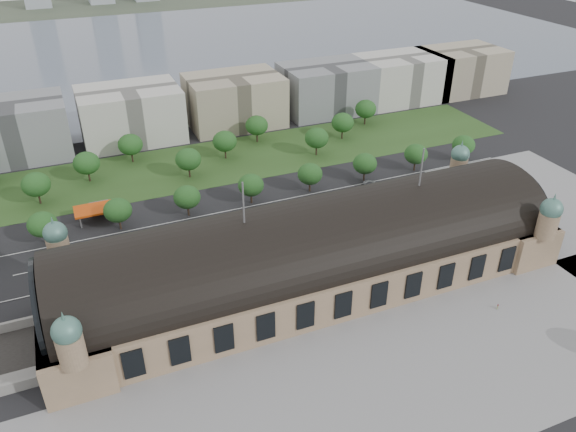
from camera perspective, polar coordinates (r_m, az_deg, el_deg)
name	(u,v)px	position (r m, az deg, el deg)	size (l,w,h in m)	color
ground	(311,282)	(169.52, 2.33, -6.70)	(900.00, 900.00, 0.00)	black
station	(311,254)	(163.52, 2.40, -3.83)	(150.00, 48.40, 44.30)	#9F8162
plaza_south	(424,373)	(145.70, 13.62, -15.28)	(190.00, 48.00, 0.12)	gray
plaza_east	(569,215)	(226.75, 26.68, 0.11)	(56.00, 100.00, 0.12)	gray
road_slab	(211,233)	(193.63, -7.82, -1.76)	(260.00, 26.00, 0.10)	black
grass_belt	(186,167)	(241.88, -10.28, 4.92)	(300.00, 45.00, 0.10)	#2B4A1D
petrol_station	(98,209)	(211.89, -18.76, 0.73)	(14.00, 13.00, 5.05)	#CD430C
lake	(138,51)	(436.03, -15.01, 15.91)	(700.00, 320.00, 0.08)	slate
far_shore	(103,4)	(630.90, -18.26, 19.73)	(700.00, 120.00, 0.14)	#44513D
office_2	(13,130)	(271.17, -26.16, 7.85)	(45.00, 32.00, 24.00)	gray
office_3	(131,114)	(271.83, -15.67, 9.92)	(45.00, 32.00, 24.00)	beige
office_4	(234,100)	(281.51, -5.46, 11.61)	(45.00, 32.00, 24.00)	tan
office_5	(326,88)	(299.35, 3.90, 12.83)	(45.00, 32.00, 24.00)	gray
office_6	(400,78)	(321.26, 11.33, 13.56)	(45.00, 32.00, 24.00)	beige
office_7	(460,70)	(344.52, 17.09, 13.97)	(45.00, 32.00, 24.00)	tan
tree_row_2	(42,224)	(199.35, -23.68, -0.79)	(9.60, 9.60, 11.52)	#2D2116
tree_row_3	(118,210)	(199.18, -16.91, 0.56)	(9.60, 9.60, 11.52)	#2D2116
tree_row_4	(187,197)	(201.88, -10.23, 1.89)	(9.60, 9.60, 11.52)	#2D2116
tree_row_5	(251,185)	(207.34, -3.79, 3.15)	(9.60, 9.60, 11.52)	#2D2116
tree_row_6	(310,174)	(215.36, 2.25, 4.29)	(9.60, 9.60, 11.52)	#2D2116
tree_row_7	(365,164)	(225.65, 7.82, 5.29)	(9.60, 9.60, 11.52)	#2D2116
tree_row_8	(416,154)	(237.93, 12.87, 6.16)	(9.60, 9.60, 11.52)	#2D2116
tree_row_9	(464,145)	(251.90, 17.41, 6.90)	(9.60, 9.60, 11.52)	#2D2116
tree_belt_3	(36,184)	(225.91, -24.24, 2.95)	(10.40, 10.40, 12.48)	#2D2116
tree_belt_4	(86,163)	(236.45, -19.79, 5.08)	(10.40, 10.40, 12.48)	#2D2116
tree_belt_5	(130,145)	(248.58, -15.73, 7.00)	(10.40, 10.40, 12.48)	#2D2116
tree_belt_6	(188,159)	(229.44, -10.11, 5.70)	(10.40, 10.40, 12.48)	#2D2116
tree_belt_7	(225,141)	(244.29, -6.45, 7.56)	(10.40, 10.40, 12.48)	#2D2116
tree_belt_8	(257,125)	(260.24, -3.20, 9.17)	(10.40, 10.40, 12.48)	#2D2116
tree_belt_9	(317,138)	(246.46, 2.93, 7.93)	(10.40, 10.40, 12.48)	#2D2116
tree_belt_10	(343,123)	(264.48, 5.58, 9.43)	(10.40, 10.40, 12.48)	#2D2116
tree_belt_11	(366,109)	(283.13, 7.90, 10.72)	(10.40, 10.40, 12.48)	#2D2116
traffic_car_2	(65,262)	(190.08, -21.70, -4.32)	(2.39, 5.18, 1.44)	black
traffic_car_5	(369,183)	(225.55, 8.27, 3.37)	(1.67, 4.79, 1.58)	slate
traffic_car_6	(483,184)	(235.13, 19.18, 3.06)	(2.45, 5.31, 1.48)	silver
parked_car_0	(47,299)	(175.93, -23.31, -7.79)	(1.34, 3.85, 1.27)	black
parked_car_1	(74,285)	(178.68, -20.91, -6.55)	(2.32, 5.04, 1.40)	maroon
parked_car_2	(102,278)	(178.50, -18.34, -6.02)	(2.21, 5.44, 1.58)	#1B264D
parked_car_3	(151,267)	(179.23, -13.74, -5.10)	(1.64, 4.07, 1.39)	#56575D
parked_car_4	(191,266)	(177.40, -9.86, -5.04)	(1.34, 3.85, 1.27)	silver
parked_car_5	(147,269)	(179.14, -14.15, -5.19)	(2.19, 4.76, 1.32)	gray
parked_car_6	(186,259)	(180.47, -10.31, -4.34)	(2.29, 5.63, 1.63)	black
bus_west	(250,234)	(189.10, -3.86, -1.79)	(2.76, 11.80, 3.29)	red
bus_mid	(324,215)	(200.02, 3.71, 0.12)	(2.52, 10.77, 3.00)	silver
bus_east	(352,210)	(204.05, 6.52, 0.66)	(2.68, 11.44, 3.19)	silver
pedestrian_0	(498,307)	(169.61, 20.53, -8.63)	(0.78, 0.45, 1.59)	gray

